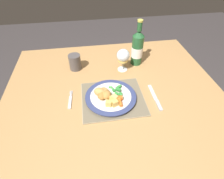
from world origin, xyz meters
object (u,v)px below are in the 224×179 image
wine_glass (123,56)px  drinking_cup (75,62)px  bottle (137,48)px  dinner_plate (111,97)px  fork (70,101)px  table_knife (156,99)px  dining_table (114,102)px

wine_glass → drinking_cup: (-0.29, 0.06, -0.05)m
wine_glass → drinking_cup: wine_glass is taller
wine_glass → drinking_cup: bearing=169.1°
bottle → dinner_plate: bearing=-124.7°
drinking_cup → fork: bearing=-96.0°
fork → table_knife: (0.44, -0.06, 0.00)m
dinner_plate → wine_glass: 0.29m
table_knife → wine_glass: size_ratio=1.36×
dinner_plate → wine_glass: size_ratio=1.86×
dinner_plate → bottle: bottle is taller
dinner_plate → bottle: (0.21, 0.31, 0.09)m
fork → drinking_cup: bearing=84.0°
table_knife → drinking_cup: (-0.41, 0.35, 0.05)m
bottle → drinking_cup: (-0.39, -0.00, -0.06)m
fork → wine_glass: (0.32, 0.23, 0.09)m
dining_table → fork: 0.26m
fork → bottle: bottle is taller
dining_table → wine_glass: bearing=65.5°
fork → bottle: 0.53m
fork → drinking_cup: (0.03, 0.29, 0.05)m
wine_glass → drinking_cup: 0.30m
dinner_plate → wine_glass: (0.11, 0.25, 0.08)m
dining_table → bottle: bottle is taller
dining_table → wine_glass: wine_glass is taller
wine_glass → drinking_cup: size_ratio=1.46×
dining_table → table_knife: size_ratio=6.19×
table_knife → bottle: (-0.02, 0.35, 0.11)m
dining_table → dinner_plate: size_ratio=4.52×
table_knife → bottle: bottle is taller
dining_table → drinking_cup: 0.35m
fork → bottle: bearing=34.4°
fork → table_knife: bearing=-7.4°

